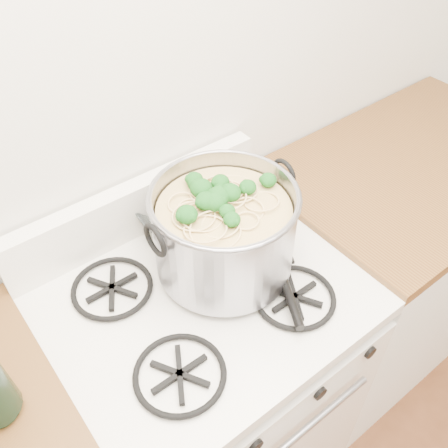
% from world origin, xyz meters
% --- Properties ---
extents(gas_range, '(0.76, 0.66, 0.92)m').
position_xyz_m(gas_range, '(0.00, 1.26, 0.44)').
color(gas_range, white).
rests_on(gas_range, ground).
extents(counter_right, '(1.00, 0.65, 0.92)m').
position_xyz_m(counter_right, '(0.88, 1.26, 0.46)').
color(counter_right, silver).
rests_on(counter_right, ground).
extents(stock_pot, '(0.39, 0.36, 0.24)m').
position_xyz_m(stock_pot, '(0.10, 1.30, 1.04)').
color(stock_pot, '#94939B').
rests_on(stock_pot, gas_range).
extents(spatula, '(0.40, 0.41, 0.02)m').
position_xyz_m(spatula, '(0.22, 1.26, 0.94)').
color(spatula, black).
rests_on(spatula, gas_range).
extents(glass_bowl, '(0.11, 0.11, 0.03)m').
position_xyz_m(glass_bowl, '(0.11, 1.49, 0.94)').
color(glass_bowl, white).
rests_on(glass_bowl, gas_range).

